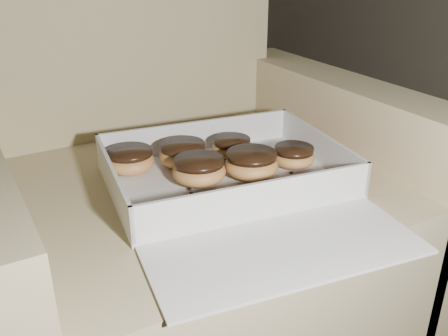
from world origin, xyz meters
TOP-DOWN VIEW (x-y plane):
  - armchair at (0.71, 0.65)m, footprint 0.82×0.70m
  - bakery_box at (0.75, 0.51)m, footprint 0.45×0.50m
  - donut_a at (0.71, 0.63)m, footprint 0.09×0.09m
  - donut_b at (0.62, 0.65)m, footprint 0.09×0.09m
  - donut_c at (0.89, 0.53)m, footprint 0.08×0.08m
  - donut_d at (0.81, 0.62)m, footprint 0.08×0.08m
  - donut_e at (0.71, 0.55)m, footprint 0.09×0.09m
  - donut_f at (0.80, 0.53)m, footprint 0.09×0.09m
  - crumb_a at (0.74, 0.42)m, footprint 0.01×0.01m
  - crumb_b at (0.68, 0.52)m, footprint 0.01×0.01m
  - crumb_c at (0.86, 0.50)m, footprint 0.01×0.01m
  - crumb_d at (0.80, 0.48)m, footprint 0.01×0.01m
  - crumb_e at (0.68, 0.54)m, footprint 0.01×0.01m

SIDE VIEW (x-z plane):
  - armchair at x=0.71m, z-range -0.16..0.70m
  - crumb_a at x=0.74m, z-range 0.39..0.40m
  - crumb_b at x=0.68m, z-range 0.39..0.40m
  - crumb_c at x=0.86m, z-range 0.39..0.40m
  - crumb_d at x=0.80m, z-range 0.39..0.40m
  - crumb_e at x=0.68m, z-range 0.39..0.40m
  - bakery_box at x=0.75m, z-range 0.36..0.43m
  - donut_d at x=0.81m, z-range 0.39..0.43m
  - donut_c at x=0.89m, z-range 0.39..0.43m
  - donut_b at x=0.62m, z-range 0.39..0.44m
  - donut_a at x=0.71m, z-range 0.39..0.44m
  - donut_e at x=0.71m, z-range 0.39..0.44m
  - donut_f at x=0.80m, z-range 0.39..0.44m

